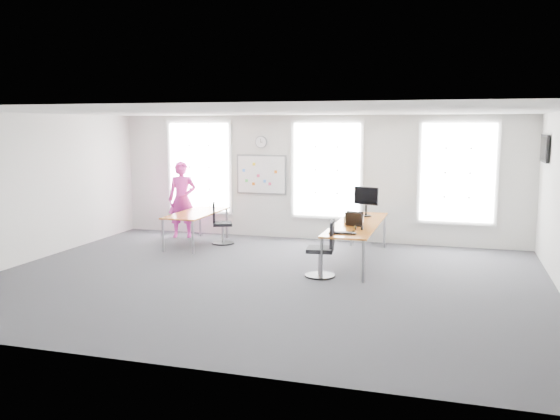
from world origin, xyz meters
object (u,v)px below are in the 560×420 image
(desk_right, at_px, (357,226))
(monitor, at_px, (366,199))
(chair_left, at_px, (220,226))
(person, at_px, (182,199))
(headphones, at_px, (358,228))
(desk_left, at_px, (196,215))
(chair_right, at_px, (324,252))
(keyboard, at_px, (341,233))

(desk_right, relative_size, monitor, 5.09)
(chair_left, relative_size, person, 0.52)
(headphones, distance_m, monitor, 1.77)
(desk_left, height_order, headphones, headphones)
(desk_right, height_order, chair_right, chair_right)
(chair_right, relative_size, monitor, 1.63)
(person, height_order, monitor, person)
(person, bearing_deg, keyboard, -47.48)
(desk_left, distance_m, headphones, 4.26)
(chair_left, relative_size, headphones, 5.74)
(desk_right, distance_m, chair_left, 3.51)
(chair_right, distance_m, monitor, 2.47)
(desk_left, xyz_separation_m, headphones, (4.00, -1.46, 0.15))
(desk_left, distance_m, keyboard, 4.23)
(chair_right, relative_size, keyboard, 2.34)
(desk_right, xyz_separation_m, chair_left, (-3.37, 0.94, -0.32))
(chair_right, xyz_separation_m, monitor, (0.42, 2.33, 0.72))
(person, distance_m, headphones, 5.23)
(desk_left, height_order, keyboard, keyboard)
(desk_left, relative_size, chair_right, 1.99)
(chair_left, distance_m, monitor, 3.49)
(headphones, bearing_deg, chair_right, -144.54)
(person, bearing_deg, headphones, -41.81)
(headphones, bearing_deg, chair_left, 141.67)
(desk_left, xyz_separation_m, chair_left, (0.49, 0.24, -0.27))
(desk_right, bearing_deg, desk_left, 169.80)
(desk_left, distance_m, person, 1.08)
(headphones, relative_size, monitor, 0.26)
(person, bearing_deg, monitor, -22.70)
(chair_left, bearing_deg, keyboard, -145.95)
(desk_left, relative_size, keyboard, 4.65)
(chair_left, bearing_deg, desk_left, 94.06)
(keyboard, relative_size, headphones, 2.64)
(chair_right, bearing_deg, desk_left, -127.23)
(keyboard, relative_size, monitor, 0.70)
(desk_right, bearing_deg, monitor, 87.90)
(person, height_order, headphones, person)
(chair_right, xyz_separation_m, person, (-4.20, 2.82, 0.48))
(desk_right, relative_size, desk_left, 1.57)
(chair_left, distance_m, keyboard, 3.95)
(person, bearing_deg, chair_left, -39.78)
(desk_right, relative_size, chair_right, 3.12)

